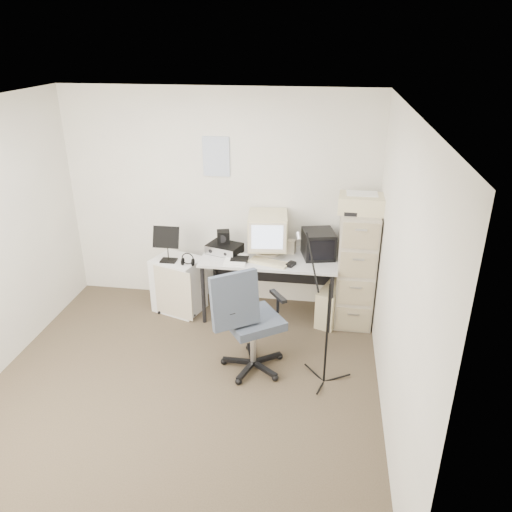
# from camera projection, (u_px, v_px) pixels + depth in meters

# --- Properties ---
(floor) EXTENTS (3.60, 3.60, 0.01)m
(floor) POSITION_uv_depth(u_px,v_px,m) (182.00, 388.00, 4.62)
(floor) COLOR #3C3121
(floor) RESTS_ON ground
(ceiling) EXTENTS (3.60, 3.60, 0.01)m
(ceiling) POSITION_uv_depth(u_px,v_px,m) (162.00, 109.00, 3.60)
(ceiling) COLOR white
(ceiling) RESTS_ON ground
(wall_back) EXTENTS (3.60, 0.02, 2.50)m
(wall_back) POSITION_uv_depth(u_px,v_px,m) (220.00, 200.00, 5.73)
(wall_back) COLOR beige
(wall_back) RESTS_ON ground
(wall_front) EXTENTS (3.60, 0.02, 2.50)m
(wall_front) POSITION_uv_depth(u_px,v_px,m) (66.00, 417.00, 2.48)
(wall_front) COLOR beige
(wall_front) RESTS_ON ground
(wall_right) EXTENTS (0.02, 3.60, 2.50)m
(wall_right) POSITION_uv_depth(u_px,v_px,m) (397.00, 280.00, 3.87)
(wall_right) COLOR beige
(wall_right) RESTS_ON ground
(wall_calendar) EXTENTS (0.30, 0.02, 0.44)m
(wall_calendar) POSITION_uv_depth(u_px,v_px,m) (216.00, 157.00, 5.52)
(wall_calendar) COLOR white
(wall_calendar) RESTS_ON wall_back
(filing_cabinet) EXTENTS (0.40, 0.60, 1.30)m
(filing_cabinet) POSITION_uv_depth(u_px,v_px,m) (356.00, 267.00, 5.48)
(filing_cabinet) COLOR gray
(filing_cabinet) RESTS_ON floor
(printer) EXTENTS (0.49, 0.35, 0.18)m
(printer) POSITION_uv_depth(u_px,v_px,m) (362.00, 204.00, 5.15)
(printer) COLOR beige
(printer) RESTS_ON filing_cabinet
(desk) EXTENTS (1.50, 0.70, 0.73)m
(desk) POSITION_uv_depth(u_px,v_px,m) (269.00, 285.00, 5.70)
(desk) COLOR silver
(desk) RESTS_ON floor
(crt_monitor) EXTENTS (0.47, 0.49, 0.47)m
(crt_monitor) POSITION_uv_depth(u_px,v_px,m) (268.00, 234.00, 5.53)
(crt_monitor) COLOR beige
(crt_monitor) RESTS_ON desk
(crt_tv) EXTENTS (0.40, 0.42, 0.30)m
(crt_tv) POSITION_uv_depth(u_px,v_px,m) (318.00, 244.00, 5.48)
(crt_tv) COLOR black
(crt_tv) RESTS_ON desk
(desk_speaker) EXTENTS (0.10, 0.10, 0.16)m
(desk_speaker) POSITION_uv_depth(u_px,v_px,m) (292.00, 247.00, 5.60)
(desk_speaker) COLOR #BFB399
(desk_speaker) RESTS_ON desk
(keyboard) EXTENTS (0.45, 0.27, 0.02)m
(keyboard) POSITION_uv_depth(u_px,v_px,m) (269.00, 262.00, 5.37)
(keyboard) COLOR beige
(keyboard) RESTS_ON desk
(mouse) EXTENTS (0.11, 0.13, 0.03)m
(mouse) POSITION_uv_depth(u_px,v_px,m) (291.00, 264.00, 5.32)
(mouse) COLOR black
(mouse) RESTS_ON desk
(radio_receiver) EXTENTS (0.43, 0.36, 0.10)m
(radio_receiver) POSITION_uv_depth(u_px,v_px,m) (225.00, 248.00, 5.62)
(radio_receiver) COLOR black
(radio_receiver) RESTS_ON desk
(radio_speaker) EXTENTS (0.17, 0.16, 0.14)m
(radio_speaker) POSITION_uv_depth(u_px,v_px,m) (223.00, 237.00, 5.61)
(radio_speaker) COLOR black
(radio_speaker) RESTS_ON radio_receiver
(papers) EXTENTS (0.24, 0.33, 0.02)m
(papers) POSITION_uv_depth(u_px,v_px,m) (236.00, 260.00, 5.44)
(papers) COLOR white
(papers) RESTS_ON desk
(pc_tower) EXTENTS (0.35, 0.50, 0.42)m
(pc_tower) POSITION_uv_depth(u_px,v_px,m) (331.00, 305.00, 5.59)
(pc_tower) COLOR beige
(pc_tower) RESTS_ON floor
(office_chair) EXTENTS (0.88, 0.88, 1.10)m
(office_chair) POSITION_uv_depth(u_px,v_px,m) (253.00, 319.00, 4.67)
(office_chair) COLOR #3E4750
(office_chair) RESTS_ON floor
(side_cart) EXTENTS (0.63, 0.56, 0.65)m
(side_cart) POSITION_uv_depth(u_px,v_px,m) (179.00, 284.00, 5.81)
(side_cart) COLOR silver
(side_cart) RESTS_ON floor
(music_stand) EXTENTS (0.33, 0.25, 0.43)m
(music_stand) POSITION_uv_depth(u_px,v_px,m) (167.00, 244.00, 5.54)
(music_stand) COLOR black
(music_stand) RESTS_ON side_cart
(headphones) EXTENTS (0.17, 0.17, 0.03)m
(headphones) POSITION_uv_depth(u_px,v_px,m) (188.00, 261.00, 5.52)
(headphones) COLOR black
(headphones) RESTS_ON side_cart
(mic_stand) EXTENTS (0.03, 0.03, 1.34)m
(mic_stand) POSITION_uv_depth(u_px,v_px,m) (328.00, 320.00, 4.43)
(mic_stand) COLOR black
(mic_stand) RESTS_ON floor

